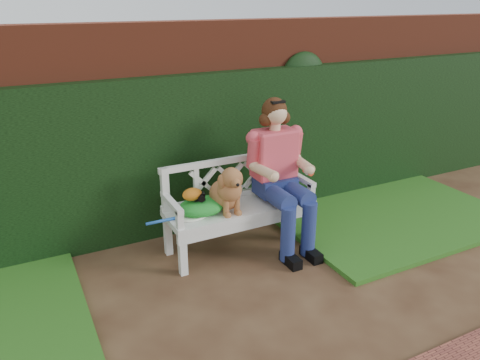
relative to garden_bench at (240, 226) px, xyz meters
name	(u,v)px	position (x,y,z in m)	size (l,w,h in m)	color
ground	(241,316)	(-0.50, -1.01, -0.24)	(60.00, 60.00, 0.00)	#3F2416
brick_wall	(160,130)	(-0.50, 0.89, 0.86)	(10.00, 0.30, 2.20)	maroon
ivy_hedge	(168,158)	(-0.50, 0.67, 0.61)	(10.00, 0.18, 1.70)	#173C14
grass_right	(386,213)	(1.90, -0.11, -0.21)	(2.60, 2.00, 0.05)	#235F17
garden_bench	(240,226)	(0.00, 0.00, 0.00)	(1.58, 0.60, 0.48)	white
seated_woman	(277,172)	(0.40, -0.02, 0.54)	(0.66, 0.87, 1.55)	#CB2A54
dog	(226,187)	(-0.17, -0.04, 0.48)	(0.32, 0.44, 0.48)	#B67132
tennis_racket	(188,215)	(-0.56, -0.02, 0.26)	(0.63, 0.27, 0.03)	silver
green_bag	(202,206)	(-0.41, -0.01, 0.32)	(0.46, 0.35, 0.16)	#348636
camera_item	(199,196)	(-0.44, -0.02, 0.43)	(0.10, 0.08, 0.07)	black
baseball_glove	(192,194)	(-0.50, 0.00, 0.46)	(0.19, 0.14, 0.12)	#C06715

